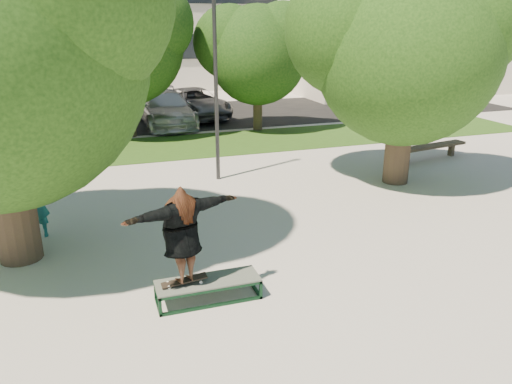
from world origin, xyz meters
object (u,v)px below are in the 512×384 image
object	(u,v)px
car_grey	(195,103)
lamppost	(216,75)
car_dark	(29,117)
bench	(427,148)
tree_right	(404,41)
grind_box	(208,290)
bystander	(35,203)
car_silver_b	(165,108)

from	to	relation	value
car_grey	lamppost	bearing A→B (deg)	-108.57
car_dark	bench	bearing A→B (deg)	-36.84
tree_right	lamppost	world-z (taller)	tree_right
grind_box	bench	world-z (taller)	bench
tree_right	bench	world-z (taller)	tree_right
bystander	bench	size ratio (longest dim) A/B	0.48
tree_right	car_grey	xyz separation A→B (m)	(-3.42, 12.37, -3.38)
lamppost	grind_box	bearing A→B (deg)	-105.93
bystander	car_grey	xyz separation A→B (m)	(6.43, 13.36, -0.08)
bench	car_dark	bearing A→B (deg)	137.75
lamppost	car_silver_b	distance (m)	9.24
car_dark	car_grey	xyz separation A→B (m)	(7.50, 1.95, -0.08)
tree_right	car_dark	world-z (taller)	tree_right
bystander	lamppost	bearing A→B (deg)	32.23
bench	bystander	bearing A→B (deg)	-177.11
grind_box	car_silver_b	xyz separation A→B (m)	(1.73, 15.71, 0.59)
lamppost	car_grey	distance (m)	10.84
bench	car_grey	xyz separation A→B (m)	(-6.00, 10.61, 0.29)
tree_right	car_silver_b	xyz separation A→B (m)	(-5.13, 10.85, -3.31)
lamppost	bystander	distance (m)	6.18
car_silver_b	car_dark	bearing A→B (deg)	-177.55
grind_box	car_dark	bearing A→B (deg)	104.90
bystander	car_dark	xyz separation A→B (m)	(-1.07, 11.41, -0.00)
tree_right	car_grey	world-z (taller)	tree_right
bench	grind_box	bearing A→B (deg)	-154.51
grind_box	car_silver_b	bearing A→B (deg)	83.73
grind_box	bystander	world-z (taller)	bystander
lamppost	car_silver_b	bearing A→B (deg)	91.34
grind_box	car_dark	distance (m)	15.82
tree_right	bench	bearing A→B (deg)	34.23
tree_right	bystander	world-z (taller)	tree_right
car_dark	car_silver_b	bearing A→B (deg)	0.11
bench	car_silver_b	distance (m)	11.93
tree_right	lamppost	xyz separation A→B (m)	(-4.92, 1.92, -0.94)
bench	car_grey	bearing A→B (deg)	109.91
grind_box	car_dark	size ratio (longest dim) A/B	0.37
grind_box	bystander	bearing A→B (deg)	127.68
car_silver_b	car_grey	bearing A→B (deg)	39.82
grind_box	bystander	distance (m)	4.93
bystander	bench	xyz separation A→B (m)	(12.43, 2.75, -0.37)
lamppost	car_grey	xyz separation A→B (m)	(1.50, 10.45, -2.43)
car_dark	car_silver_b	size ratio (longest dim) A/B	0.90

